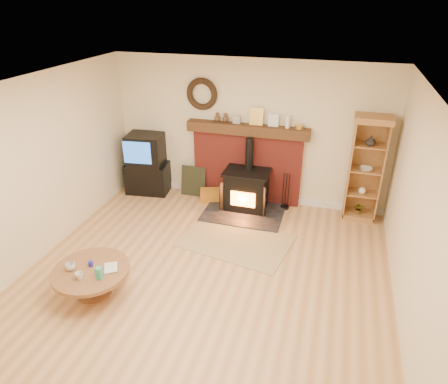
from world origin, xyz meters
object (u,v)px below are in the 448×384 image
(tv_unit, at_px, (147,165))
(wood_stove, at_px, (246,191))
(curio_cabinet, at_px, (365,169))
(coffee_table, at_px, (91,274))

(tv_unit, bearing_deg, wood_stove, -5.46)
(curio_cabinet, xyz_separation_m, coffee_table, (-3.33, -3.10, -0.58))
(wood_stove, height_order, coffee_table, wood_stove)
(curio_cabinet, relative_size, coffee_table, 1.87)
(tv_unit, distance_m, coffee_table, 3.09)
(curio_cabinet, bearing_deg, wood_stove, -171.95)
(wood_stove, height_order, tv_unit, wood_stove)
(curio_cabinet, height_order, coffee_table, curio_cabinet)
(coffee_table, bearing_deg, curio_cabinet, 42.89)
(wood_stove, distance_m, tv_unit, 2.05)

